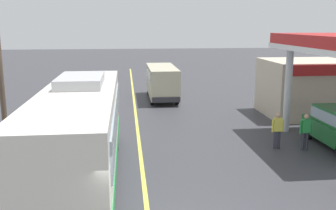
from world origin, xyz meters
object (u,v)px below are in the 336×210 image
(pedestrian_near_pump, at_px, (277,129))
(coach_bus_main, at_px, (80,135))
(pedestrian_by_shop, at_px, (305,130))
(minibus_opposing_lane, at_px, (162,80))

(pedestrian_near_pump, bearing_deg, coach_bus_main, -161.55)
(coach_bus_main, bearing_deg, pedestrian_by_shop, 14.31)
(minibus_opposing_lane, bearing_deg, coach_bus_main, -105.99)
(minibus_opposing_lane, xyz_separation_m, pedestrian_by_shop, (5.22, -12.66, -0.54))
(pedestrian_near_pump, xyz_separation_m, pedestrian_by_shop, (1.14, -0.37, 0.00))
(coach_bus_main, height_order, pedestrian_by_shop, coach_bus_main)
(coach_bus_main, bearing_deg, minibus_opposing_lane, 74.01)
(coach_bus_main, relative_size, pedestrian_by_shop, 6.65)
(coach_bus_main, distance_m, pedestrian_by_shop, 9.88)
(minibus_opposing_lane, bearing_deg, pedestrian_near_pump, -71.64)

